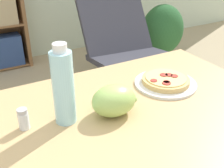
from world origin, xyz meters
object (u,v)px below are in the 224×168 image
at_px(pizza_on_plate, 166,81).
at_px(drink_bottle, 63,87).
at_px(salt_shaker, 23,119).
at_px(lounge_chair_far, 122,60).
at_px(potted_plant_floor, 162,32).
at_px(grape_bunch, 114,100).

xyz_separation_m(pizza_on_plate, drink_bottle, (-0.44, -0.04, 0.11)).
bearing_deg(drink_bottle, pizza_on_plate, 5.02).
bearing_deg(pizza_on_plate, salt_shaker, -178.45).
distance_m(pizza_on_plate, lounge_chair_far, 1.50).
xyz_separation_m(drink_bottle, salt_shaker, (-0.13, 0.02, -0.09)).
height_order(pizza_on_plate, salt_shaker, salt_shaker).
height_order(drink_bottle, potted_plant_floor, drink_bottle).
relative_size(drink_bottle, salt_shaker, 3.74).
distance_m(lounge_chair_far, potted_plant_floor, 0.83).
bearing_deg(potted_plant_floor, lounge_chair_far, -154.51).
relative_size(pizza_on_plate, potted_plant_floor, 0.39).
height_order(pizza_on_plate, lounge_chair_far, lounge_chair_far).
bearing_deg(drink_bottle, lounge_chair_far, 52.66).
bearing_deg(potted_plant_floor, drink_bottle, -136.28).
distance_m(drink_bottle, lounge_chair_far, 1.78).
distance_m(pizza_on_plate, grape_bunch, 0.30).
bearing_deg(potted_plant_floor, salt_shaker, -138.68).
bearing_deg(potted_plant_floor, grape_bunch, -132.95).
bearing_deg(grape_bunch, potted_plant_floor, 47.05).
distance_m(grape_bunch, lounge_chair_far, 1.71).
xyz_separation_m(pizza_on_plate, salt_shaker, (-0.57, -0.02, 0.02)).
bearing_deg(salt_shaker, potted_plant_floor, 41.32).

